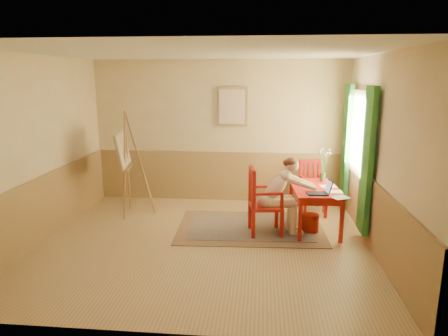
# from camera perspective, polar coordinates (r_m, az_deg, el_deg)

# --- Properties ---
(room) EXTENTS (5.04, 4.54, 2.84)m
(room) POSITION_cam_1_polar(r_m,az_deg,el_deg) (5.87, -2.94, 2.20)
(room) COLOR tan
(room) RESTS_ON ground
(wainscot) EXTENTS (5.00, 4.50, 1.00)m
(wainscot) POSITION_cam_1_polar(r_m,az_deg,el_deg) (6.85, -1.89, -3.99)
(wainscot) COLOR #A1804F
(wainscot) RESTS_ON room
(window) EXTENTS (0.12, 2.01, 2.20)m
(window) POSITION_cam_1_polar(r_m,az_deg,el_deg) (7.08, 18.23, 2.95)
(window) COLOR white
(window) RESTS_ON room
(wall_portrait) EXTENTS (0.60, 0.05, 0.76)m
(wall_portrait) POSITION_cam_1_polar(r_m,az_deg,el_deg) (7.95, 1.14, 8.62)
(wall_portrait) COLOR #907750
(wall_portrait) RESTS_ON room
(rug) EXTENTS (2.47, 1.71, 0.02)m
(rug) POSITION_cam_1_polar(r_m,az_deg,el_deg) (6.85, 3.73, -8.35)
(rug) COLOR #8C7251
(rug) RESTS_ON room
(table) EXTENTS (0.79, 1.24, 0.72)m
(table) POSITION_cam_1_polar(r_m,az_deg,el_deg) (6.75, 12.70, -3.40)
(table) COLOR red
(table) RESTS_ON room
(chair_left) EXTENTS (0.57, 0.55, 1.09)m
(chair_left) POSITION_cam_1_polar(r_m,az_deg,el_deg) (6.45, 5.42, -4.72)
(chair_left) COLOR red
(chair_left) RESTS_ON room
(chair_back) EXTENTS (0.49, 0.50, 0.93)m
(chair_back) POSITION_cam_1_polar(r_m,az_deg,el_deg) (7.83, 12.22, -2.39)
(chair_back) COLOR red
(chair_back) RESTS_ON room
(figure) EXTENTS (0.95, 0.48, 1.25)m
(figure) POSITION_cam_1_polar(r_m,az_deg,el_deg) (6.45, 8.05, -3.43)
(figure) COLOR beige
(figure) RESTS_ON room
(laptop) EXTENTS (0.40, 0.27, 0.22)m
(laptop) POSITION_cam_1_polar(r_m,az_deg,el_deg) (6.36, 13.49, -3.18)
(laptop) COLOR #1E2338
(laptop) RESTS_ON table
(papers) EXTENTS (0.79, 0.99, 0.00)m
(papers) POSITION_cam_1_polar(r_m,az_deg,el_deg) (6.62, 14.16, -2.98)
(papers) COLOR white
(papers) RESTS_ON table
(vase) EXTENTS (0.25, 0.28, 0.57)m
(vase) POSITION_cam_1_polar(r_m,az_deg,el_deg) (7.09, 13.82, 0.25)
(vase) COLOR #3F724C
(vase) RESTS_ON table
(wastebasket) EXTENTS (0.36, 0.36, 0.29)m
(wastebasket) POSITION_cam_1_polar(r_m,az_deg,el_deg) (6.78, 12.07, -7.60)
(wastebasket) COLOR red
(wastebasket) RESTS_ON room
(easel) EXTENTS (0.69, 0.85, 1.90)m
(easel) POSITION_cam_1_polar(r_m,az_deg,el_deg) (7.44, -13.79, 1.96)
(easel) COLOR olive
(easel) RESTS_ON room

